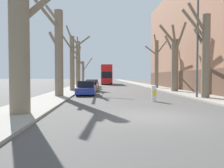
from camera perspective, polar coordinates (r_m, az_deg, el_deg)
The scene contains 19 objects.
ground_plane at distance 9.97m, azimuth 10.84°, elevation -8.42°, with size 300.00×300.00×0.00m, color #4C4947.
sidewalk_left at distance 59.70m, azimuth -6.56°, elevation 0.31°, with size 2.95×120.00×0.12m, color gray.
sidewalk_right at distance 60.19m, azimuth 5.65°, elevation 0.33°, with size 2.95×120.00×0.12m, color gray.
building_facade_right at distance 33.36m, azimuth 24.91°, elevation 11.27°, with size 10.08×31.18×14.58m.
street_tree_left_0 at distance 11.00m, azimuth -22.69°, elevation 13.05°, with size 2.99×2.09×8.70m.
street_tree_left_1 at distance 19.51m, azimuth -13.92°, elevation 8.52°, with size 2.05×3.38×8.25m.
street_tree_left_2 at distance 26.53m, azimuth -10.39°, elevation 6.01°, with size 3.43×3.55×7.96m.
street_tree_left_3 at distance 34.66m, azimuth -8.91°, elevation 5.60°, with size 2.17×3.51×8.25m.
street_tree_left_4 at distance 42.73m, azimuth -7.69°, elevation 3.42°, with size 4.01×1.30×6.12m.
street_tree_right_0 at distance 18.94m, azimuth 23.05°, elevation 7.44°, with size 2.51×1.24×7.56m.
street_tree_right_1 at distance 25.95m, azimuth 16.02°, elevation 5.99°, with size 2.92×3.52×7.55m.
street_tree_right_2 at distance 33.05m, azimuth 11.55°, elevation 5.50°, with size 3.05×1.96×7.71m.
double_decker_bus at distance 51.11m, azimuth -1.50°, elevation 2.73°, with size 2.44×10.59×4.33m.
parked_car_0 at distance 21.38m, azimuth -6.72°, elevation -1.11°, with size 1.73×4.05×1.36m.
parked_car_1 at distance 26.87m, azimuth -5.89°, elevation -0.56°, with size 1.86×4.46×1.25m.
parked_car_2 at distance 32.33m, azimuth -5.34°, elevation -0.07°, with size 1.81×4.27×1.34m.
parked_car_3 at distance 38.23m, azimuth -4.92°, elevation 0.21°, with size 1.81×4.46×1.27m.
lamp_post at distance 18.98m, azimuth 21.18°, elevation 10.51°, with size 1.40×0.20×8.37m.
traffic_bollard at distance 16.00m, azimuth 10.92°, elevation -2.44°, with size 0.35×0.36×1.14m.
Camera 1 is at (-2.29, -9.53, 1.80)m, focal length 35.00 mm.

